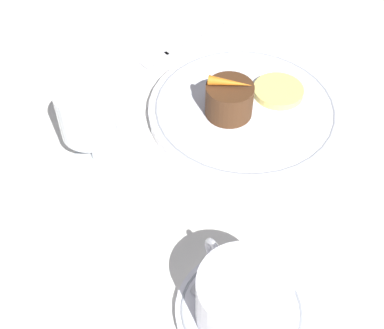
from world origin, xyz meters
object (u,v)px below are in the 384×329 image
at_px(coffee_cup, 242,297).
at_px(fork, 175,49).
at_px(dessert_cake, 231,102).
at_px(wine_glass, 88,117).
at_px(dinner_plate, 245,111).

bearing_deg(coffee_cup, fork, -18.61).
distance_m(coffee_cup, fork, 0.46).
relative_size(coffee_cup, fork, 0.66).
bearing_deg(dessert_cake, wine_glass, 83.48).
relative_size(dinner_plate, coffee_cup, 2.25).
relative_size(coffee_cup, wine_glass, 1.03).
bearing_deg(coffee_cup, wine_glass, 10.45).
relative_size(wine_glass, fork, 0.64).
bearing_deg(dinner_plate, coffee_cup, 147.01).
bearing_deg(coffee_cup, dinner_plate, -32.99).
height_order(dinner_plate, fork, dinner_plate).
relative_size(wine_glass, dessert_cake, 1.78).
xyz_separation_m(dinner_plate, dessert_cake, (-0.00, 0.03, 0.03)).
bearing_deg(fork, wine_glass, 129.11).
xyz_separation_m(coffee_cup, fork, (0.43, -0.15, -0.04)).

